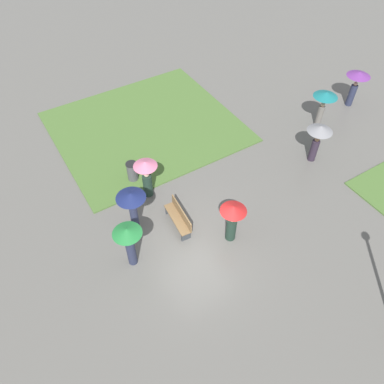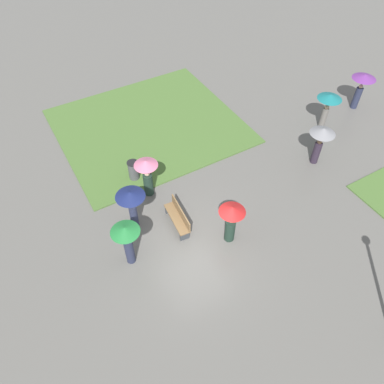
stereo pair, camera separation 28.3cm
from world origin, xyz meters
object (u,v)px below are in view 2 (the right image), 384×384
at_px(crowd_person_green, 127,238).
at_px(lone_walker_near_lawn, 328,102).
at_px(crowd_person_navy, 131,201).
at_px(crowd_person_red, 231,218).
at_px(lone_walker_mid_plaza, 321,137).
at_px(crowd_person_pink, 147,173).
at_px(park_bench, 178,217).
at_px(trash_bin, 134,170).
at_px(lone_walker_far_path, 362,83).

relative_size(crowd_person_green, lone_walker_near_lawn, 1.04).
bearing_deg(crowd_person_navy, crowd_person_red, -164.49).
xyz_separation_m(lone_walker_mid_plaza, lone_walker_near_lawn, (-1.76, 2.10, 0.05)).
bearing_deg(crowd_person_red, crowd_person_pink, -137.52).
relative_size(park_bench, crowd_person_pink, 0.91).
bearing_deg(trash_bin, crowd_person_green, -25.70).
bearing_deg(crowd_person_green, crowd_person_navy, 101.22).
height_order(crowd_person_green, crowd_person_red, crowd_person_green).
xyz_separation_m(crowd_person_navy, lone_walker_mid_plaza, (0.75, 8.64, -0.03)).
relative_size(crowd_person_navy, lone_walker_far_path, 0.99).
relative_size(park_bench, crowd_person_green, 0.86).
height_order(crowd_person_green, lone_walker_mid_plaza, crowd_person_green).
bearing_deg(crowd_person_pink, crowd_person_green, -94.82).
bearing_deg(crowd_person_pink, lone_walker_mid_plaza, 16.85).
relative_size(trash_bin, crowd_person_pink, 0.51).
relative_size(trash_bin, crowd_person_navy, 0.50).
height_order(trash_bin, lone_walker_far_path, lone_walker_far_path).
relative_size(park_bench, trash_bin, 1.79).
xyz_separation_m(trash_bin, lone_walker_near_lawn, (1.37, 9.70, 1.01)).
bearing_deg(lone_walker_far_path, lone_walker_near_lawn, 107.53).
height_order(crowd_person_red, lone_walker_near_lawn, lone_walker_near_lawn).
bearing_deg(crowd_person_green, park_bench, 54.79).
bearing_deg(lone_walker_mid_plaza, park_bench, -76.74).
height_order(park_bench, lone_walker_mid_plaza, lone_walker_mid_plaza).
relative_size(crowd_person_green, lone_walker_mid_plaza, 1.03).
height_order(crowd_person_pink, crowd_person_red, crowd_person_pink).
bearing_deg(lone_walker_near_lawn, lone_walker_mid_plaza, -82.09).
distance_m(lone_walker_far_path, lone_walker_near_lawn, 2.75).
relative_size(trash_bin, lone_walker_mid_plaza, 0.50).
height_order(crowd_person_green, lone_walker_far_path, crowd_person_green).
bearing_deg(lone_walker_near_lawn, crowd_person_green, -110.24).
distance_m(park_bench, trash_bin, 3.25).
relative_size(crowd_person_red, lone_walker_near_lawn, 0.97).
bearing_deg(lone_walker_far_path, crowd_person_navy, 105.03).
bearing_deg(crowd_person_red, crowd_person_green, -86.53).
distance_m(crowd_person_navy, lone_walker_far_path, 13.52).
xyz_separation_m(crowd_person_red, crowd_person_navy, (-2.38, -2.85, 0.23)).
relative_size(crowd_person_red, lone_walker_far_path, 0.95).
bearing_deg(crowd_person_navy, lone_walker_mid_plaza, -129.51).
height_order(crowd_person_pink, lone_walker_mid_plaza, lone_walker_mid_plaza).
bearing_deg(crowd_person_pink, crowd_person_navy, -101.79).
bearing_deg(crowd_person_navy, crowd_person_pink, -78.40).
relative_size(crowd_person_green, crowd_person_navy, 1.03).
height_order(crowd_person_navy, lone_walker_mid_plaza, crowd_person_navy).
height_order(park_bench, crowd_person_green, crowd_person_green).
bearing_deg(lone_walker_near_lawn, trash_bin, -130.20).
bearing_deg(crowd_person_green, lone_walker_far_path, 51.79).
height_order(trash_bin, lone_walker_near_lawn, lone_walker_near_lawn).
bearing_deg(lone_walker_mid_plaza, crowd_person_pink, -92.60).
bearing_deg(crowd_person_navy, trash_bin, -58.03).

